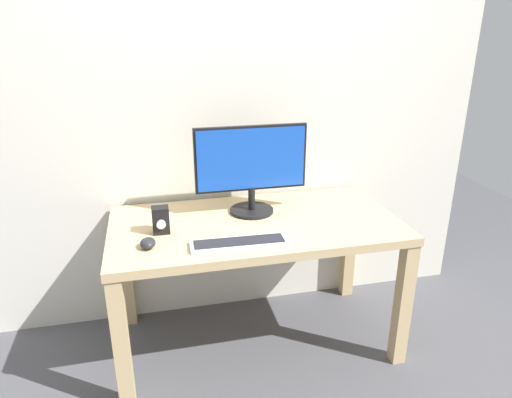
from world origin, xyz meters
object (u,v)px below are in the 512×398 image
Objects in this scene: desk at (256,239)px; monitor at (251,166)px; mouse at (148,243)px; audio_controller at (161,220)px; keyboard_primary at (239,243)px.

monitor reaches higher than desk.
monitor is 0.66m from mouse.
desk is 16.08× the size of mouse.
audio_controller is (0.07, 0.14, 0.04)m from mouse.
desk is at bearing -93.59° from monitor.
audio_controller reaches higher than mouse.
desk is at bearing 61.23° from keyboard_primary.
monitor is 0.46m from keyboard_primary.
keyboard_primary is at bearing -110.55° from monitor.
keyboard_primary is 0.40m from audio_controller.
monitor is (0.01, 0.13, 0.35)m from desk.
monitor is at bearing 18.80° from audio_controller.
audio_controller reaches higher than keyboard_primary.
mouse is (-0.53, -0.17, 0.12)m from desk.
keyboard_primary is 4.95× the size of mouse.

